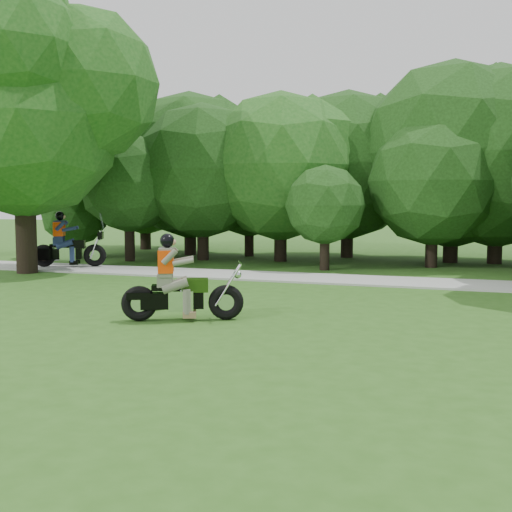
# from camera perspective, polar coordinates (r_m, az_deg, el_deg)

# --- Properties ---
(ground) EXTENTS (100.00, 100.00, 0.00)m
(ground) POSITION_cam_1_polar(r_m,az_deg,el_deg) (11.91, 0.84, -6.91)
(ground) COLOR #2C5718
(ground) RESTS_ON ground
(walkway) EXTENTS (60.00, 2.20, 0.06)m
(walkway) POSITION_cam_1_polar(r_m,az_deg,el_deg) (19.57, 8.19, -2.10)
(walkway) COLOR #A7A7A2
(walkway) RESTS_ON ground
(tree_line) EXTENTS (39.82, 11.71, 7.74)m
(tree_line) POSITION_cam_1_polar(r_m,az_deg,el_deg) (25.58, 14.45, 7.64)
(tree_line) COLOR black
(tree_line) RESTS_ON ground
(big_tree_west) EXTENTS (8.64, 6.56, 9.96)m
(big_tree_west) POSITION_cam_1_polar(r_m,az_deg,el_deg) (23.07, -19.62, 13.02)
(big_tree_west) COLOR black
(big_tree_west) RESTS_ON ground
(chopper_motorcycle) EXTENTS (2.40, 1.39, 1.78)m
(chopper_motorcycle) POSITION_cam_1_polar(r_m,az_deg,el_deg) (13.13, -7.07, -2.90)
(chopper_motorcycle) COLOR black
(chopper_motorcycle) RESTS_ON ground
(touring_motorcycle) EXTENTS (2.42, 1.54, 1.96)m
(touring_motorcycle) POSITION_cam_1_polar(r_m,az_deg,el_deg) (23.64, -16.65, 0.80)
(touring_motorcycle) COLOR black
(touring_motorcycle) RESTS_ON walkway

